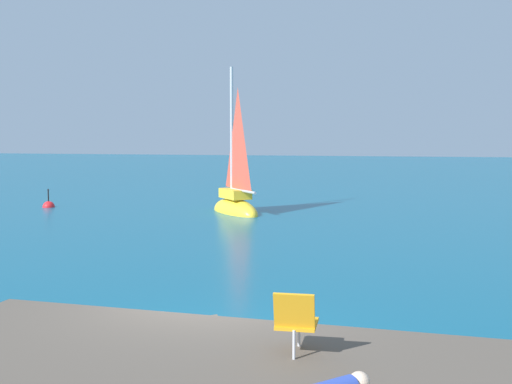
# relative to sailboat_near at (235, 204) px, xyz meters

# --- Properties ---
(ground_plane) EXTENTS (160.00, 160.00, 0.00)m
(ground_plane) POSITION_rel_sailboat_near_xyz_m (3.65, -17.37, -0.38)
(ground_plane) COLOR #0F5675
(boulder_seaward) EXTENTS (1.37, 1.30, 0.74)m
(boulder_seaward) POSITION_rel_sailboat_near_xyz_m (4.16, -18.46, -0.38)
(boulder_seaward) COLOR #4A4E46
(boulder_seaward) RESTS_ON ground
(boulder_inland) EXTENTS (1.83, 2.06, 1.22)m
(boulder_inland) POSITION_rel_sailboat_near_xyz_m (3.43, -18.18, -0.38)
(boulder_inland) COLOR #534D41
(boulder_inland) RESTS_ON ground
(sailboat_near) EXTENTS (3.23, 3.63, 6.93)m
(sailboat_near) POSITION_rel_sailboat_near_xyz_m (0.00, 0.00, 0.00)
(sailboat_near) COLOR yellow
(sailboat_near) RESTS_ON ground
(beach_chair) EXTENTS (0.48, 0.60, 0.80)m
(beach_chair) POSITION_rel_sailboat_near_xyz_m (5.30, -19.80, 0.98)
(beach_chair) COLOR orange
(beach_chair) RESTS_ON shore_ledge
(marker_buoy) EXTENTS (0.56, 0.56, 1.13)m
(marker_buoy) POSITION_rel_sailboat_near_xyz_m (-9.01, 0.27, -0.37)
(marker_buoy) COLOR red
(marker_buoy) RESTS_ON ground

